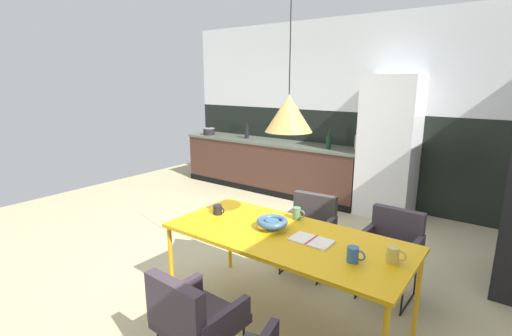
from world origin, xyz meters
name	(u,v)px	position (x,y,z in m)	size (l,w,h in m)	color
ground_plane	(238,265)	(0.00, 0.00, 0.00)	(8.19, 8.19, 0.00)	tan
back_wall_splashback_dark	(349,156)	(0.00, 2.85, 0.71)	(6.30, 0.12, 1.43)	black
back_wall_panel_upper	(354,65)	(0.00, 2.85, 2.14)	(6.30, 0.12, 1.43)	silver
kitchen_counter	(269,165)	(-1.33, 2.49, 0.44)	(3.37, 0.63, 0.89)	#482B21
refrigerator_column	(389,147)	(0.73, 2.49, 1.00)	(0.74, 0.60, 1.99)	silver
dining_table	(286,240)	(0.88, -0.47, 0.70)	(1.91, 0.86, 0.74)	#E9A811
armchair_head_of_table	(392,242)	(1.44, 0.42, 0.51)	(0.50, 0.48, 0.78)	#3A3139
armchair_corner_seat	(191,314)	(0.76, -1.38, 0.50)	(0.50, 0.49, 0.78)	#3A3139
armchair_facing_counter	(310,223)	(0.63, 0.39, 0.50)	(0.53, 0.51, 0.77)	#3A3139
fruit_bowl	(272,222)	(0.72, -0.44, 0.80)	(0.25, 0.25, 0.09)	#33607F
open_book	(311,240)	(1.09, -0.46, 0.75)	(0.31, 0.19, 0.02)	white
mug_wide_latte	(297,213)	(0.78, -0.13, 0.79)	(0.12, 0.07, 0.10)	#5B8456
mug_short_terracotta	(218,210)	(0.15, -0.45, 0.78)	(0.12, 0.08, 0.09)	black
mug_glass_clear	(393,255)	(1.68, -0.43, 0.79)	(0.13, 0.08, 0.11)	gold
mug_dark_espresso	(353,254)	(1.47, -0.58, 0.79)	(0.13, 0.08, 0.11)	#335B93
cooking_pot	(209,131)	(-2.66, 2.38, 0.95)	(0.22, 0.22, 0.16)	black
bottle_oil_tall	(356,142)	(0.21, 2.60, 1.00)	(0.06, 0.06, 0.30)	tan
bottle_spice_small	(329,142)	(-0.15, 2.38, 1.00)	(0.07, 0.07, 0.29)	#0F3319
bottle_vinegar_dark	(247,132)	(-1.81, 2.47, 1.00)	(0.08, 0.08, 0.27)	black
pendant_lamp_over_table_near	(289,113)	(0.88, -0.46, 1.68)	(0.35, 0.35, 1.26)	black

